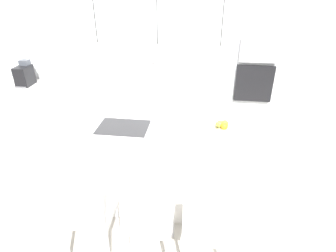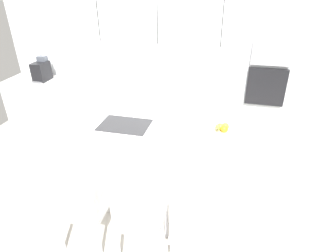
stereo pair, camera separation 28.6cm
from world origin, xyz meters
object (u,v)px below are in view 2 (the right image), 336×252
(oven, at_px, (266,87))
(chair_middle, at_px, (140,216))
(microwave, at_px, (272,53))
(chair_near, at_px, (81,206))
(coffee_machine, at_px, (41,71))
(chair_far, at_px, (197,228))
(fruit_bowl, at_px, (222,131))

(oven, relative_size, chair_middle, 0.62)
(oven, bearing_deg, microwave, 0.00)
(chair_near, bearing_deg, chair_middle, -0.29)
(coffee_machine, relative_size, oven, 0.68)
(microwave, relative_size, chair_far, 0.61)
(coffee_machine, relative_size, chair_far, 0.43)
(coffee_machine, height_order, chair_far, coffee_machine)
(microwave, relative_size, chair_near, 0.61)
(fruit_bowl, distance_m, chair_near, 1.58)
(chair_far, bearing_deg, coffee_machine, 143.32)
(microwave, height_order, chair_far, microwave)
(coffee_machine, height_order, chair_middle, coffee_machine)
(coffee_machine, bearing_deg, chair_near, -50.31)
(fruit_bowl, height_order, oven, oven)
(oven, height_order, chair_middle, oven)
(coffee_machine, relative_size, microwave, 0.70)
(coffee_machine, bearing_deg, chair_middle, -42.24)
(microwave, bearing_deg, chair_middle, -115.55)
(oven, distance_m, chair_near, 3.05)
(oven, xyz_separation_m, chair_middle, (-1.17, -2.45, -0.45))
(chair_near, distance_m, chair_middle, 0.59)
(chair_near, height_order, chair_middle, chair_middle)
(coffee_machine, distance_m, chair_middle, 3.25)
(microwave, bearing_deg, oven, 0.00)
(microwave, bearing_deg, fruit_bowl, -109.25)
(chair_near, height_order, chair_far, chair_far)
(chair_near, bearing_deg, chair_far, -0.23)
(fruit_bowl, bearing_deg, chair_far, -96.75)
(fruit_bowl, bearing_deg, chair_middle, -125.03)
(chair_middle, bearing_deg, coffee_machine, 137.76)
(chair_far, bearing_deg, chair_near, 179.77)
(chair_near, xyz_separation_m, chair_far, (1.11, -0.00, -0.01))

